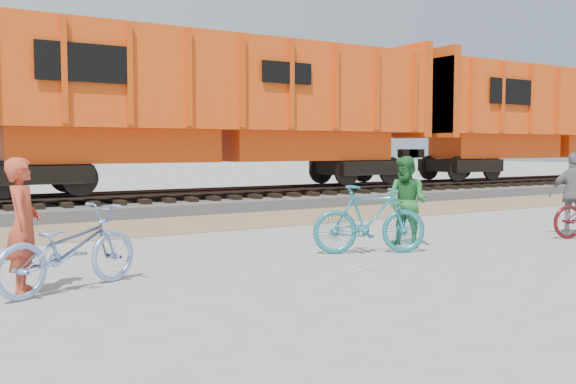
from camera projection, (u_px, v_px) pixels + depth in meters
name	position (u px, v px, depth m)	size (l,w,h in m)	color
ground	(383.00, 255.00, 10.49)	(120.00, 120.00, 0.00)	#9E9E99
gravel_strip	(232.00, 221.00, 15.16)	(120.00, 3.00, 0.02)	#907859
ballast_bed	(177.00, 204.00, 18.13)	(120.00, 4.00, 0.30)	slate
track	(177.00, 193.00, 18.10)	(120.00, 2.60, 0.24)	black
hopper_car_center	(218.00, 104.00, 18.60)	(14.00, 3.13, 4.65)	black
hopper_car_right	(548.00, 117.00, 26.44)	(14.00, 3.13, 4.65)	black
bicycle_blue	(69.00, 248.00, 7.85)	(0.69, 1.98, 1.04)	#85A0DB
bicycle_teal	(369.00, 219.00, 10.58)	(0.53, 1.89, 1.13)	teal
person_solo	(23.00, 226.00, 7.65)	(0.60, 0.39, 1.64)	#BE4127
person_man	(407.00, 202.00, 11.26)	(0.78, 0.61, 1.60)	#266E31
person_woman	(574.00, 194.00, 12.73)	(0.97, 0.40, 1.65)	slate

